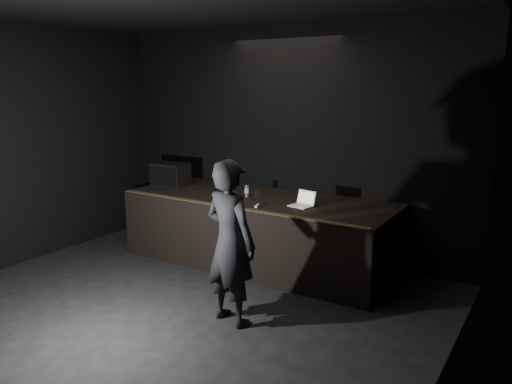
{
  "coord_description": "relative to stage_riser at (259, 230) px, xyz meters",
  "views": [
    {
      "loc": [
        3.77,
        -3.33,
        2.64
      ],
      "look_at": [
        0.22,
        2.3,
        1.18
      ],
      "focal_mm": 35.0,
      "sensor_mm": 36.0,
      "label": 1
    }
  ],
  "objects": [
    {
      "name": "laptop",
      "position": [
        0.79,
        -0.13,
        0.55
      ],
      "size": [
        0.35,
        0.32,
        0.2
      ],
      "rotation": [
        0.0,
        0.0,
        -0.21
      ],
      "color": "silver",
      "rests_on": "stage_riser"
    },
    {
      "name": "plastic_cup",
      "position": [
        -0.01,
        -0.05,
        0.55
      ],
      "size": [
        0.08,
        0.08,
        0.1
      ],
      "primitive_type": "cylinder",
      "color": "white",
      "rests_on": "stage_riser"
    },
    {
      "name": "room_walls",
      "position": [
        0.0,
        -2.73,
        1.52
      ],
      "size": [
        6.1,
        7.1,
        3.52
      ],
      "color": "black",
      "rests_on": "ground"
    },
    {
      "name": "riser_lip",
      "position": [
        0.0,
        -0.71,
        0.51
      ],
      "size": [
        3.92,
        0.1,
        0.01
      ],
      "primitive_type": "cube",
      "color": "brown",
      "rests_on": "stage_riser"
    },
    {
      "name": "stage_riser",
      "position": [
        0.0,
        0.0,
        0.0
      ],
      "size": [
        4.0,
        1.5,
        1.0
      ],
      "primitive_type": "cube",
      "color": "black",
      "rests_on": "ground"
    },
    {
      "name": "beer_can",
      "position": [
        -0.17,
        -0.07,
        0.59
      ],
      "size": [
        0.07,
        0.07,
        0.18
      ],
      "color": "silver",
      "rests_on": "stage_riser"
    },
    {
      "name": "stage_monitor",
      "position": [
        -1.67,
        -0.06,
        0.68
      ],
      "size": [
        0.58,
        0.44,
        0.37
      ],
      "rotation": [
        0.0,
        0.0,
        0.07
      ],
      "color": "black",
      "rests_on": "stage_riser"
    },
    {
      "name": "ground",
      "position": [
        0.0,
        -2.73,
        -0.5
      ],
      "size": [
        7.0,
        7.0,
        0.0
      ],
      "primitive_type": "plane",
      "color": "black",
      "rests_on": "ground"
    },
    {
      "name": "person",
      "position": [
        0.75,
        -1.8,
        0.43
      ],
      "size": [
        0.75,
        0.56,
        1.86
      ],
      "primitive_type": "imported",
      "rotation": [
        0.0,
        0.0,
        2.96
      ],
      "color": "black",
      "rests_on": "ground"
    },
    {
      "name": "wii_remote",
      "position": [
        0.28,
        -0.5,
        0.51
      ],
      "size": [
        0.08,
        0.15,
        0.03
      ],
      "primitive_type": "cube",
      "rotation": [
        0.0,
        0.0,
        0.31
      ],
      "color": "silver",
      "rests_on": "stage_riser"
    },
    {
      "name": "cable",
      "position": [
        -1.59,
        0.05,
        0.51
      ],
      "size": [
        0.81,
        0.2,
        0.02
      ],
      "primitive_type": "cylinder",
      "rotation": [
        0.0,
        1.57,
        0.23
      ],
      "color": "black",
      "rests_on": "stage_riser"
    }
  ]
}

